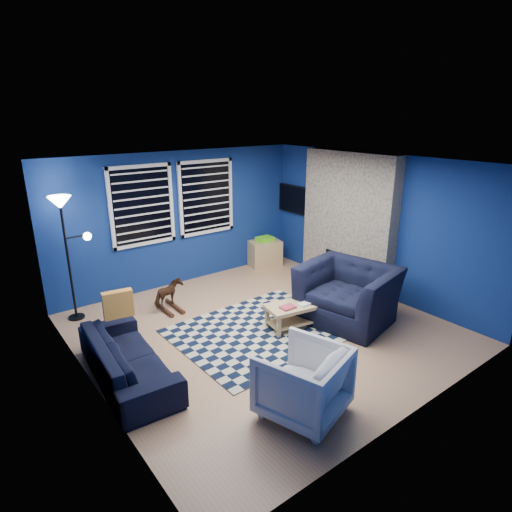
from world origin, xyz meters
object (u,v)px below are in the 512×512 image
(rocking_horse, at_px, (169,294))
(cabinet, at_px, (265,253))
(floor_lamp, at_px, (64,220))
(armchair_bent, at_px, (303,382))
(coffee_table, at_px, (292,311))
(tv, at_px, (296,200))
(armchair_big, at_px, (348,294))
(sofa, at_px, (128,358))

(rocking_horse, relative_size, cabinet, 0.71)
(floor_lamp, bearing_deg, armchair_bent, -71.53)
(coffee_table, bearing_deg, floor_lamp, 137.13)
(tv, relative_size, armchair_big, 0.73)
(coffee_table, bearing_deg, rocking_horse, 125.33)
(armchair_big, xyz_separation_m, coffee_table, (-0.86, 0.33, -0.17))
(tv, xyz_separation_m, rocking_horse, (-3.27, -0.50, -1.11))
(tv, distance_m, sofa, 5.08)
(sofa, bearing_deg, floor_lamp, 5.02)
(floor_lamp, bearing_deg, sofa, -89.24)
(tv, xyz_separation_m, coffee_table, (-2.05, -2.22, -1.12))
(coffee_table, bearing_deg, sofa, 174.25)
(armchair_bent, bearing_deg, rocking_horse, -107.60)
(tv, height_order, armchair_big, tv)
(coffee_table, bearing_deg, tv, 47.24)
(armchair_big, distance_m, rocking_horse, 2.92)
(tv, height_order, floor_lamp, floor_lamp)
(sofa, bearing_deg, armchair_big, -95.54)
(tv, relative_size, sofa, 0.52)
(armchair_big, distance_m, coffee_table, 0.94)
(coffee_table, relative_size, cabinet, 1.18)
(armchair_bent, distance_m, cabinet, 4.80)
(floor_lamp, bearing_deg, cabinet, 1.83)
(rocking_horse, bearing_deg, cabinet, -97.05)
(armchair_bent, relative_size, rocking_horse, 1.66)
(tv, height_order, cabinet, tv)
(coffee_table, height_order, floor_lamp, floor_lamp)
(coffee_table, relative_size, floor_lamp, 0.44)
(sofa, relative_size, cabinet, 2.61)
(floor_lamp, bearing_deg, tv, -1.55)
(armchair_bent, xyz_separation_m, rocking_horse, (0.01, 3.24, -0.10))
(tv, bearing_deg, armchair_bent, -131.19)
(armchair_big, bearing_deg, cabinet, 155.72)
(cabinet, bearing_deg, sofa, -137.75)
(tv, bearing_deg, floor_lamp, 178.45)
(armchair_bent, bearing_deg, sofa, -71.96)
(tv, height_order, rocking_horse, tv)
(rocking_horse, bearing_deg, sofa, 115.81)
(tv, distance_m, armchair_big, 2.97)
(armchair_bent, distance_m, coffee_table, 1.97)
(cabinet, bearing_deg, coffee_table, -107.22)
(sofa, distance_m, armchair_big, 3.41)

